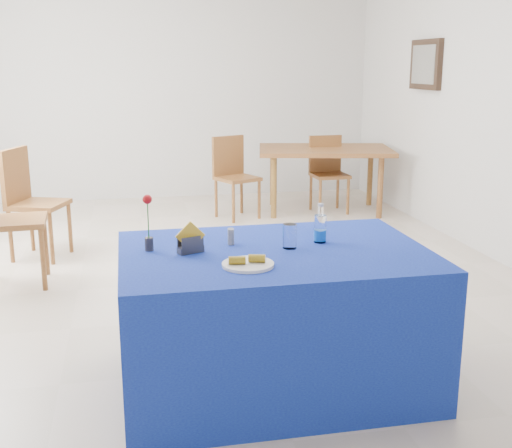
% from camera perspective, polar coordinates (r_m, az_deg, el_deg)
% --- Properties ---
extents(floor, '(7.00, 7.00, 0.00)m').
position_cam_1_polar(floor, '(5.22, -3.27, -5.03)').
color(floor, beige).
rests_on(floor, ground).
extents(room_shell, '(7.00, 7.00, 7.00)m').
position_cam_1_polar(room_shell, '(4.94, -3.56, 14.52)').
color(room_shell, silver).
rests_on(room_shell, ground).
extents(picture_frame, '(0.06, 0.64, 0.52)m').
position_cam_1_polar(picture_frame, '(7.22, 14.87, 13.54)').
color(picture_frame, black).
rests_on(picture_frame, room_shell).
extents(picture_art, '(0.02, 0.52, 0.40)m').
position_cam_1_polar(picture_art, '(7.21, 14.69, 13.55)').
color(picture_art, '#998C66').
rests_on(picture_art, room_shell).
extents(plate, '(0.25, 0.25, 0.01)m').
position_cam_1_polar(plate, '(3.08, -0.72, -3.62)').
color(plate, white).
rests_on(plate, blue_table).
extents(drinking_glass, '(0.07, 0.07, 0.13)m').
position_cam_1_polar(drinking_glass, '(3.37, 3.02, -1.09)').
color(drinking_glass, white).
rests_on(drinking_glass, blue_table).
extents(salt_shaker, '(0.03, 0.03, 0.08)m').
position_cam_1_polar(salt_shaker, '(3.43, -2.24, -1.17)').
color(salt_shaker, slate).
rests_on(salt_shaker, blue_table).
extents(pepper_shaker, '(0.03, 0.03, 0.08)m').
position_cam_1_polar(pepper_shaker, '(3.46, -2.26, -1.07)').
color(pepper_shaker, slate).
rests_on(pepper_shaker, blue_table).
extents(blue_table, '(1.60, 1.10, 0.76)m').
position_cam_1_polar(blue_table, '(3.48, 1.60, -8.33)').
color(blue_table, navy).
rests_on(blue_table, floor).
extents(water_bottle, '(0.07, 0.07, 0.21)m').
position_cam_1_polar(water_bottle, '(3.49, 5.72, -0.49)').
color(water_bottle, white).
rests_on(water_bottle, blue_table).
extents(napkin_holder, '(0.15, 0.10, 0.17)m').
position_cam_1_polar(napkin_holder, '(3.30, -5.85, -1.73)').
color(napkin_holder, '#3D3C42').
rests_on(napkin_holder, blue_table).
extents(rose_vase, '(0.05, 0.05, 0.30)m').
position_cam_1_polar(rose_vase, '(3.35, -9.55, 0.01)').
color(rose_vase, '#2A292F').
rests_on(rose_vase, blue_table).
extents(oak_table, '(1.69, 1.27, 0.76)m').
position_cam_1_polar(oak_table, '(7.57, 6.13, 6.15)').
color(oak_table, brown).
rests_on(oak_table, floor).
extents(chair_bg_left, '(0.54, 0.54, 0.92)m').
position_cam_1_polar(chair_bg_left, '(7.29, -2.04, 4.74)').
color(chair_bg_left, brown).
rests_on(chair_bg_left, floor).
extents(chair_bg_right, '(0.41, 0.41, 0.89)m').
position_cam_1_polar(chair_bg_right, '(7.63, 6.37, 4.96)').
color(chair_bg_right, brown).
rests_on(chair_bg_right, floor).
extents(chair_win_a, '(0.49, 0.49, 1.04)m').
position_cam_1_polar(chair_win_a, '(5.32, -21.73, 1.03)').
color(chair_win_a, brown).
rests_on(chair_win_a, floor).
extents(chair_win_b, '(0.57, 0.57, 0.99)m').
position_cam_1_polar(chair_win_b, '(6.06, -19.57, 2.42)').
color(chair_win_b, brown).
rests_on(chair_win_b, floor).
extents(banana_pieces, '(0.19, 0.07, 0.04)m').
position_cam_1_polar(banana_pieces, '(3.07, -0.78, -3.16)').
color(banana_pieces, gold).
rests_on(banana_pieces, plate).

